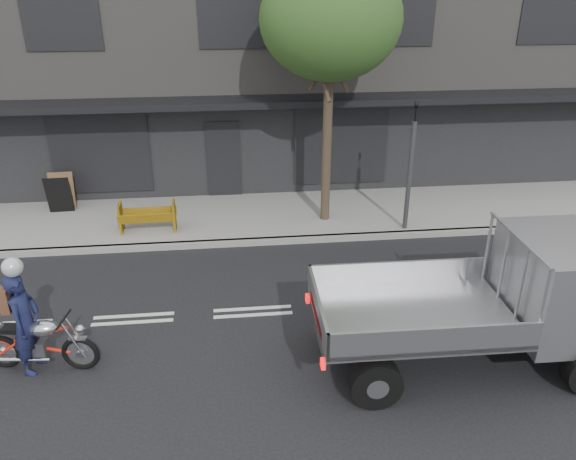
{
  "coord_description": "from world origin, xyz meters",
  "views": [
    {
      "loc": [
        -0.34,
        -9.71,
        6.38
      ],
      "look_at": [
        0.78,
        0.5,
        1.58
      ],
      "focal_mm": 35.0,
      "sensor_mm": 36.0,
      "label": 1
    }
  ],
  "objects_px": {
    "traffic_light_pole": "(410,174)",
    "sandwich_board": "(59,195)",
    "rider": "(26,323)",
    "motorcycle": "(39,342)",
    "construction_barrier": "(147,220)",
    "flatbed_ute": "(539,290)",
    "street_tree": "(331,20)"
  },
  "relations": [
    {
      "from": "construction_barrier",
      "to": "rider",
      "type": "bearing_deg",
      "value": -105.31
    },
    {
      "from": "street_tree",
      "to": "flatbed_ute",
      "type": "distance_m",
      "value": 7.77
    },
    {
      "from": "street_tree",
      "to": "flatbed_ute",
      "type": "xyz_separation_m",
      "value": [
        2.63,
        -6.19,
        -3.88
      ]
    },
    {
      "from": "street_tree",
      "to": "traffic_light_pole",
      "type": "height_order",
      "value": "street_tree"
    },
    {
      "from": "rider",
      "to": "sandwich_board",
      "type": "height_order",
      "value": "rider"
    },
    {
      "from": "motorcycle",
      "to": "flatbed_ute",
      "type": "height_order",
      "value": "flatbed_ute"
    },
    {
      "from": "construction_barrier",
      "to": "sandwich_board",
      "type": "xyz_separation_m",
      "value": [
        -2.57,
        1.68,
        0.12
      ]
    },
    {
      "from": "construction_barrier",
      "to": "sandwich_board",
      "type": "relative_size",
      "value": 1.37
    },
    {
      "from": "traffic_light_pole",
      "to": "motorcycle",
      "type": "height_order",
      "value": "traffic_light_pole"
    },
    {
      "from": "street_tree",
      "to": "traffic_light_pole",
      "type": "relative_size",
      "value": 1.93
    },
    {
      "from": "street_tree",
      "to": "rider",
      "type": "relative_size",
      "value": 3.61
    },
    {
      "from": "street_tree",
      "to": "motorcycle",
      "type": "height_order",
      "value": "street_tree"
    },
    {
      "from": "traffic_light_pole",
      "to": "sandwich_board",
      "type": "distance_m",
      "value": 9.55
    },
    {
      "from": "motorcycle",
      "to": "street_tree",
      "type": "bearing_deg",
      "value": 51.39
    },
    {
      "from": "traffic_light_pole",
      "to": "motorcycle",
      "type": "relative_size",
      "value": 1.71
    },
    {
      "from": "traffic_light_pole",
      "to": "construction_barrier",
      "type": "distance_m",
      "value": 6.8
    },
    {
      "from": "flatbed_ute",
      "to": "construction_barrier",
      "type": "relative_size",
      "value": 3.64
    },
    {
      "from": "flatbed_ute",
      "to": "sandwich_board",
      "type": "xyz_separation_m",
      "value": [
        -9.91,
        7.37,
        -0.71
      ]
    },
    {
      "from": "traffic_light_pole",
      "to": "construction_barrier",
      "type": "xyz_separation_m",
      "value": [
        -6.71,
        0.35,
        -1.09
      ]
    },
    {
      "from": "motorcycle",
      "to": "sandwich_board",
      "type": "bearing_deg",
      "value": 109.56
    },
    {
      "from": "street_tree",
      "to": "traffic_light_pole",
      "type": "distance_m",
      "value": 4.23
    },
    {
      "from": "flatbed_ute",
      "to": "rider",
      "type": "bearing_deg",
      "value": 176.73
    },
    {
      "from": "traffic_light_pole",
      "to": "rider",
      "type": "relative_size",
      "value": 1.87
    },
    {
      "from": "flatbed_ute",
      "to": "sandwich_board",
      "type": "height_order",
      "value": "flatbed_ute"
    },
    {
      "from": "traffic_light_pole",
      "to": "rider",
      "type": "bearing_deg",
      "value": -149.82
    },
    {
      "from": "motorcycle",
      "to": "construction_barrier",
      "type": "bearing_deg",
      "value": 84.6
    },
    {
      "from": "traffic_light_pole",
      "to": "rider",
      "type": "height_order",
      "value": "traffic_light_pole"
    },
    {
      "from": "traffic_light_pole",
      "to": "flatbed_ute",
      "type": "height_order",
      "value": "traffic_light_pole"
    },
    {
      "from": "street_tree",
      "to": "flatbed_ute",
      "type": "relative_size",
      "value": 1.27
    },
    {
      "from": "street_tree",
      "to": "motorcycle",
      "type": "xyz_separation_m",
      "value": [
        -5.94,
        -5.56,
        -4.74
      ]
    },
    {
      "from": "motorcycle",
      "to": "construction_barrier",
      "type": "xyz_separation_m",
      "value": [
        1.23,
        5.06,
        0.02
      ]
    },
    {
      "from": "construction_barrier",
      "to": "motorcycle",
      "type": "bearing_deg",
      "value": -103.71
    }
  ]
}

